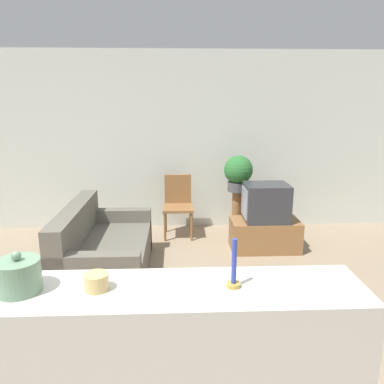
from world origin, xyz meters
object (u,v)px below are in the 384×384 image
Objects in this scene: potted_plant at (238,172)px; decorative_bowl at (18,276)px; couch at (103,252)px; television at (266,202)px; wooden_chair at (178,202)px.

potted_plant is 3.91m from decorative_bowl.
television is at bearing 18.99° from couch.
television is 1.13× the size of potted_plant.
couch is 2.20m from potted_plant.
decorative_bowl is at bearing -114.66° from potted_plant.
wooden_chair is at bearing 170.36° from potted_plant.
wooden_chair is 3.83m from decorative_bowl.
decorative_bowl is at bearing -122.12° from television.
wooden_chair is (-1.16, 0.63, -0.16)m from television.
wooden_chair is 1.00m from potted_plant.
television is 1.33m from wooden_chair.
television is (2.02, 0.70, 0.38)m from couch.
wooden_chair is at bearing 151.49° from television.
wooden_chair is (0.87, 1.32, 0.22)m from couch.
decorative_bowl is at bearing -101.75° from wooden_chair.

